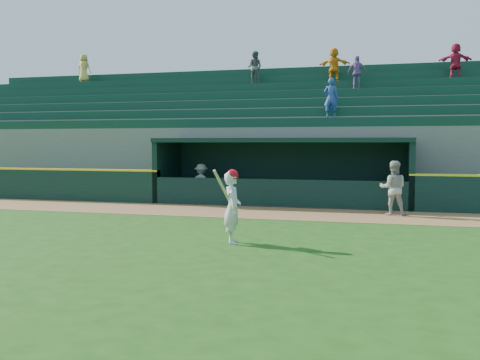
{
  "coord_description": "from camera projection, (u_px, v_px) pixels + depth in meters",
  "views": [
    {
      "loc": [
        3.65,
        -12.05,
        2.29
      ],
      "look_at": [
        0.0,
        1.6,
        1.3
      ],
      "focal_mm": 40.0,
      "sensor_mm": 36.0,
      "label": 1
    }
  ],
  "objects": [
    {
      "name": "ground",
      "position": [
        223.0,
        239.0,
        12.72
      ],
      "size": [
        120.0,
        120.0,
        0.0
      ],
      "primitive_type": "plane",
      "color": "#1F4A12",
      "rests_on": "ground"
    },
    {
      "name": "warning_track",
      "position": [
        266.0,
        213.0,
        17.44
      ],
      "size": [
        40.0,
        3.0,
        0.01
      ],
      "primitive_type": "cube",
      "color": "olive",
      "rests_on": "ground"
    },
    {
      "name": "dugout_player_front",
      "position": [
        393.0,
        188.0,
        16.81
      ],
      "size": [
        0.85,
        0.67,
        1.72
      ],
      "primitive_type": "imported",
      "rotation": [
        0.0,
        0.0,
        3.16
      ],
      "color": "#A8A7A2",
      "rests_on": "ground"
    },
    {
      "name": "dugout_player_inside",
      "position": [
        201.0,
        183.0,
        20.61
      ],
      "size": [
        0.99,
        0.61,
        1.48
      ],
      "primitive_type": "imported",
      "rotation": [
        0.0,
        0.0,
        3.21
      ],
      "color": "#ABABA6",
      "rests_on": "ground"
    },
    {
      "name": "dugout",
      "position": [
        283.0,
        167.0,
        20.34
      ],
      "size": [
        9.4,
        2.8,
        2.46
      ],
      "color": "slate",
      "rests_on": "ground"
    },
    {
      "name": "stands",
      "position": [
        302.0,
        140.0,
        24.66
      ],
      "size": [
        34.5,
        6.25,
        7.01
      ],
      "color": "slate",
      "rests_on": "ground"
    },
    {
      "name": "batter_at_plate",
      "position": [
        232.0,
        206.0,
        12.13
      ],
      "size": [
        0.61,
        0.79,
        1.7
      ],
      "color": "silver",
      "rests_on": "ground"
    }
  ]
}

